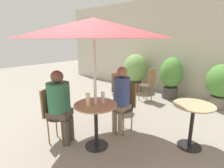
# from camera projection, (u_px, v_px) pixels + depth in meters

# --- Properties ---
(ground_plane) EXTENTS (20.00, 20.00, 0.00)m
(ground_plane) POSITION_uv_depth(u_px,v_px,m) (87.00, 154.00, 2.73)
(ground_plane) COLOR gray
(storefront_wall) EXTENTS (10.00, 0.06, 3.00)m
(storefront_wall) POSITION_uv_depth(u_px,v_px,m) (183.00, 47.00, 5.24)
(storefront_wall) COLOR beige
(storefront_wall) RESTS_ON ground_plane
(cafe_table_near) EXTENTS (0.68, 0.68, 0.75)m
(cafe_table_near) POSITION_uv_depth(u_px,v_px,m) (96.00, 115.00, 2.80)
(cafe_table_near) COLOR black
(cafe_table_near) RESTS_ON ground_plane
(cafe_table_far) EXTENTS (0.63, 0.63, 0.75)m
(cafe_table_far) POSITION_uv_depth(u_px,v_px,m) (193.00, 117.00, 2.79)
(cafe_table_far) COLOR black
(cafe_table_far) RESTS_ON ground_plane
(bistro_chair_0) EXTENTS (0.39, 0.39, 0.95)m
(bistro_chair_0) POSITION_uv_depth(u_px,v_px,m) (126.00, 102.00, 3.34)
(bistro_chair_0) COLOR #42382D
(bistro_chair_0) RESTS_ON ground_plane
(bistro_chair_1) EXTENTS (0.44, 0.43, 0.95)m
(bistro_chair_1) POSITION_uv_depth(u_px,v_px,m) (53.00, 110.00, 2.96)
(bistro_chair_1) COLOR #42382D
(bistro_chair_1) RESTS_ON ground_plane
(bistro_chair_2) EXTENTS (0.45, 0.44, 0.95)m
(bistro_chair_2) POSITION_uv_depth(u_px,v_px,m) (119.00, 89.00, 4.23)
(bistro_chair_2) COLOR #42382D
(bistro_chair_2) RESTS_ON ground_plane
(bistro_chair_3) EXTENTS (0.39, 0.39, 0.95)m
(bistro_chair_3) POSITION_uv_depth(u_px,v_px,m) (149.00, 82.00, 4.87)
(bistro_chair_3) COLOR #42382D
(bistro_chair_3) RESTS_ON ground_plane
(seated_person_0) EXTENTS (0.30, 0.31, 1.27)m
(seated_person_0) POSITION_uv_depth(u_px,v_px,m) (121.00, 94.00, 3.18)
(seated_person_0) COLOR gray
(seated_person_0) RESTS_ON ground_plane
(seated_person_1) EXTENTS (0.46, 0.44, 1.26)m
(seated_person_1) POSITION_uv_depth(u_px,v_px,m) (60.00, 101.00, 2.88)
(seated_person_1) COLOR brown
(seated_person_1) RESTS_ON ground_plane
(beer_glass_0) EXTENTS (0.06, 0.06, 0.18)m
(beer_glass_0) POSITION_uv_depth(u_px,v_px,m) (103.00, 98.00, 2.78)
(beer_glass_0) COLOR silver
(beer_glass_0) RESTS_ON cafe_table_near
(beer_glass_1) EXTENTS (0.07, 0.07, 0.20)m
(beer_glass_1) POSITION_uv_depth(u_px,v_px,m) (88.00, 100.00, 2.66)
(beer_glass_1) COLOR beige
(beer_glass_1) RESTS_ON cafe_table_near
(potted_plant_0) EXTENTS (0.80, 0.80, 1.26)m
(potted_plant_0) POSITION_uv_depth(u_px,v_px,m) (135.00, 70.00, 5.90)
(potted_plant_0) COLOR brown
(potted_plant_0) RESTS_ON ground_plane
(potted_plant_1) EXTENTS (0.64, 0.64, 1.23)m
(potted_plant_1) POSITION_uv_depth(u_px,v_px,m) (171.00, 76.00, 5.14)
(potted_plant_1) COLOR #47423D
(potted_plant_1) RESTS_ON ground_plane
(potted_plant_2) EXTENTS (0.75, 0.75, 1.15)m
(potted_plant_2) POSITION_uv_depth(u_px,v_px,m) (222.00, 83.00, 4.38)
(potted_plant_2) COLOR slate
(potted_plant_2) RESTS_ON ground_plane
(umbrella) EXTENTS (2.17, 2.17, 2.03)m
(umbrella) POSITION_uv_depth(u_px,v_px,m) (94.00, 28.00, 2.46)
(umbrella) COLOR silver
(umbrella) RESTS_ON ground_plane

